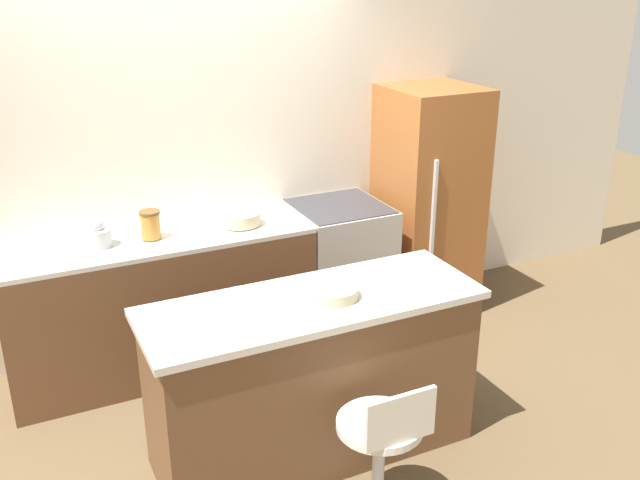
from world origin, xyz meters
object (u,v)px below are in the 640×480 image
(stool_chair, at_px, (382,452))
(mixing_bowl, at_px, (240,218))
(refrigerator, at_px, (428,202))
(kettle, at_px, (97,235))
(oven_range, at_px, (339,267))

(stool_chair, distance_m, mixing_bowl, 1.90)
(refrigerator, distance_m, stool_chair, 2.41)
(refrigerator, height_order, kettle, refrigerator)
(oven_range, xyz_separation_m, kettle, (-1.66, -0.05, 0.55))
(mixing_bowl, bearing_deg, oven_range, 3.51)
(oven_range, bearing_deg, kettle, -178.40)
(oven_range, distance_m, refrigerator, 0.84)
(kettle, xyz_separation_m, mixing_bowl, (0.91, 0.00, -0.03))
(oven_range, bearing_deg, mixing_bowl, -176.49)
(oven_range, xyz_separation_m, refrigerator, (0.75, 0.00, 0.39))
(refrigerator, bearing_deg, mixing_bowl, -178.11)
(stool_chair, relative_size, mixing_bowl, 2.99)
(mixing_bowl, bearing_deg, stool_chair, -88.89)
(oven_range, height_order, refrigerator, refrigerator)
(oven_range, height_order, mixing_bowl, mixing_bowl)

